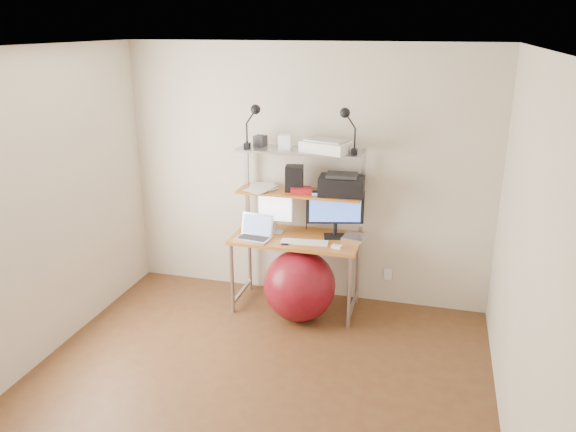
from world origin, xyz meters
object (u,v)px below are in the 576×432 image
Objects in this scene: monitor_silver at (275,211)px; exercise_ball at (300,285)px; monitor_black at (335,210)px; printer at (342,185)px; laptop at (255,233)px.

exercise_ball is (0.31, -0.28, -0.61)m from monitor_silver.
printer is at bearing 11.85° from monitor_black.
monitor_black is at bearing -158.42° from printer.
exercise_ball is at bearing -138.08° from printer.
monitor_silver reaches higher than exercise_ball.
monitor_silver is 0.92× the size of printer.
printer is (0.05, 0.02, 0.24)m from monitor_black.
exercise_ball is (-0.31, -0.33, -0.91)m from printer.
laptop is at bearing -166.33° from printer.
laptop reaches higher than exercise_ball.
printer is at bearing 25.91° from laptop.
monitor_black is 1.22× the size of printer.
monitor_silver is at bearing 138.49° from exercise_ball.
printer reaches higher than exercise_ball.
monitor_silver is 1.15× the size of laptop.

